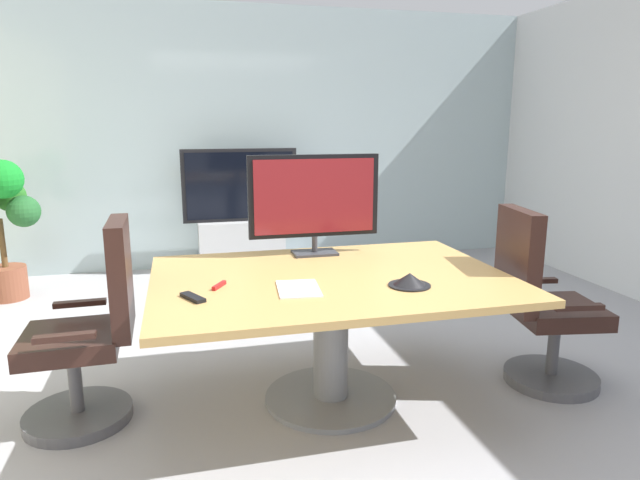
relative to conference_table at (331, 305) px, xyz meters
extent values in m
plane|color=#99999E|center=(0.12, 0.19, -0.58)|extent=(7.28, 7.28, 0.00)
cube|color=#9EB2B7|center=(0.12, 3.33, 0.82)|extent=(6.21, 0.10, 2.80)
cube|color=#B2894C|center=(0.00, 0.00, 0.15)|extent=(1.95, 1.39, 0.04)
cylinder|color=slate|center=(0.00, 0.00, -0.23)|extent=(0.20, 0.20, 0.71)
cylinder|color=slate|center=(0.00, 0.00, -0.57)|extent=(0.76, 0.76, 0.03)
cylinder|color=#4C4C51|center=(-1.38, 0.11, -0.55)|extent=(0.56, 0.56, 0.06)
cylinder|color=#4C4C51|center=(-1.38, 0.11, -0.34)|extent=(0.07, 0.07, 0.36)
cube|color=black|center=(-1.38, 0.11, -0.12)|extent=(0.49, 0.49, 0.10)
cube|color=black|center=(-1.11, 0.12, 0.21)|extent=(0.10, 0.46, 0.60)
cube|color=black|center=(-1.37, 0.37, 0.00)|extent=(0.28, 0.06, 0.03)
cube|color=black|center=(-1.36, -0.15, 0.00)|extent=(0.28, 0.06, 0.03)
cylinder|color=#4C4C51|center=(1.38, -0.12, -0.55)|extent=(0.56, 0.56, 0.06)
cylinder|color=#4C4C51|center=(1.38, -0.12, -0.34)|extent=(0.07, 0.07, 0.36)
cube|color=black|center=(1.38, -0.12, -0.12)|extent=(0.55, 0.55, 0.10)
cube|color=black|center=(1.12, -0.08, 0.21)|extent=(0.17, 0.46, 0.60)
cube|color=black|center=(1.32, -0.38, 0.00)|extent=(0.28, 0.10, 0.03)
cube|color=black|center=(1.41, 0.13, 0.00)|extent=(0.28, 0.10, 0.03)
cube|color=#333338|center=(0.03, 0.52, 0.18)|extent=(0.28, 0.18, 0.02)
cylinder|color=#333338|center=(0.03, 0.52, 0.24)|extent=(0.04, 0.04, 0.10)
cube|color=black|center=(0.03, 0.53, 0.55)|extent=(0.84, 0.04, 0.52)
cube|color=maroon|center=(0.03, 0.51, 0.55)|extent=(0.77, 0.01, 0.47)
cube|color=#B7BABC|center=(-0.18, 2.98, -0.31)|extent=(0.90, 0.36, 0.55)
cube|color=black|center=(-0.18, 2.96, 0.35)|extent=(1.20, 0.06, 0.76)
cube|color=black|center=(-0.18, 2.93, 0.35)|extent=(1.12, 0.01, 0.69)
cylinder|color=brown|center=(-2.36, 2.52, -0.43)|extent=(0.34, 0.34, 0.30)
cylinder|color=brown|center=(-2.36, 2.52, -0.06)|extent=(0.05, 0.05, 0.44)
sphere|color=#225929|center=(-2.14, 2.46, 0.23)|extent=(0.28, 0.28, 0.28)
sphere|color=#24641F|center=(-2.29, 2.66, 0.34)|extent=(0.28, 0.28, 0.28)
sphere|color=#148224|center=(-2.25, 2.38, 0.52)|extent=(0.33, 0.33, 0.33)
cone|color=black|center=(0.34, -0.29, 0.20)|extent=(0.19, 0.19, 0.07)
cylinder|color=black|center=(0.34, -0.29, 0.17)|extent=(0.22, 0.22, 0.01)
cube|color=black|center=(-0.76, -0.23, 0.18)|extent=(0.12, 0.17, 0.02)
cube|color=red|center=(-0.62, -0.07, 0.18)|extent=(0.08, 0.12, 0.02)
cube|color=white|center=(-0.23, -0.21, 0.17)|extent=(0.24, 0.32, 0.01)
camera|label=1|loc=(-0.78, -2.84, 1.01)|focal=30.96mm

